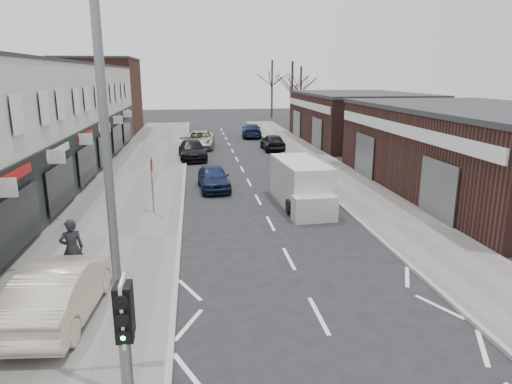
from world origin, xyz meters
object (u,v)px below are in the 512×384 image
object	(u,v)px
street_lamp	(119,177)
parked_car_left_b	(192,150)
sedan_on_pavement	(61,290)
warning_sign	(152,169)
parked_car_right_c	(252,130)
parked_car_left_a	(214,177)
parked_car_right_a	(295,171)
pedestrian	(72,249)
parked_car_right_b	(273,142)
traffic_light	(126,325)
parked_car_left_c	(200,140)
white_van	(301,185)

from	to	relation	value
street_lamp	parked_car_left_b	distance (m)	27.55
sedan_on_pavement	parked_car_left_b	world-z (taller)	sedan_on_pavement
warning_sign	parked_car_right_c	distance (m)	27.89
parked_car_left_a	parked_car_right_a	size ratio (longest dim) A/B	0.88
pedestrian	parked_car_right_b	distance (m)	26.97
traffic_light	street_lamp	xyz separation A→B (m)	(-0.13, 1.22, 2.20)
parked_car_left_a	traffic_light	bearing A→B (deg)	-100.61
warning_sign	parked_car_right_b	distance (m)	19.95
parked_car_right_b	parked_car_right_c	world-z (taller)	parked_car_right_b
parked_car_left_c	parked_car_right_a	world-z (taller)	parked_car_right_a
sedan_on_pavement	parked_car_left_a	size ratio (longest dim) A/B	1.15
traffic_light	parked_car_left_c	size ratio (longest dim) A/B	0.57
white_van	parked_car_left_c	xyz separation A→B (m)	(-4.77, 19.24, -0.29)
traffic_light	parked_car_right_a	size ratio (longest dim) A/B	0.67
street_lamp	parked_car_left_b	bearing A→B (deg)	87.64
sedan_on_pavement	parked_car_left_a	xyz separation A→B (m)	(4.59, 13.95, -0.20)
sedan_on_pavement	parked_car_left_b	xyz separation A→B (m)	(3.39, 23.80, -0.17)
parked_car_right_b	parked_car_left_b	bearing A→B (deg)	25.52
parked_car_left_c	street_lamp	bearing A→B (deg)	-88.81
pedestrian	street_lamp	bearing A→B (deg)	92.90
parked_car_right_a	parked_car_right_b	bearing A→B (deg)	-94.17
parked_car_left_a	street_lamp	bearing A→B (deg)	-101.48
parked_car_right_a	parked_car_right_b	distance (m)	12.58
warning_sign	parked_car_left_a	bearing A→B (deg)	57.24
parked_car_left_c	parked_car_right_b	size ratio (longest dim) A/B	1.29
parked_car_right_b	pedestrian	bearing A→B (deg)	65.72
white_van	parked_car_left_c	size ratio (longest dim) A/B	1.07
parked_car_left_b	parked_car_right_c	distance (m)	13.71
street_lamp	parked_car_left_c	world-z (taller)	street_lamp
traffic_light	parked_car_left_c	bearing A→B (deg)	87.25
street_lamp	white_van	distance (m)	15.43
traffic_light	parked_car_left_a	xyz separation A→B (m)	(2.20, 18.61, -1.72)
traffic_light	parked_car_left_c	xyz separation A→B (m)	(1.63, 33.97, -1.66)
sedan_on_pavement	parked_car_left_a	bearing A→B (deg)	-103.51
pedestrian	parked_car_right_c	size ratio (longest dim) A/B	0.40
parked_car_right_c	parked_car_right_a	bearing A→B (deg)	95.12
warning_sign	parked_car_right_a	size ratio (longest dim) A/B	0.58
white_van	sedan_on_pavement	size ratio (longest dim) A/B	1.24
street_lamp	parked_car_right_c	xyz separation A→B (m)	(7.28, 39.50, -3.91)
street_lamp	white_van	bearing A→B (deg)	64.24
pedestrian	parked_car_right_a	distance (m)	15.70
street_lamp	warning_sign	size ratio (longest dim) A/B	2.96
street_lamp	warning_sign	world-z (taller)	street_lamp
parked_car_right_a	parked_car_left_b	bearing A→B (deg)	-56.68
pedestrian	parked_car_left_a	bearing A→B (deg)	-133.74
street_lamp	parked_car_right_b	distance (m)	31.99
parked_car_left_c	parked_car_right_a	xyz separation A→B (m)	(5.49, -14.60, 0.01)
white_van	parked_car_left_b	distance (m)	14.76
sedan_on_pavement	pedestrian	distance (m)	2.49
street_lamp	parked_car_right_c	distance (m)	40.36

